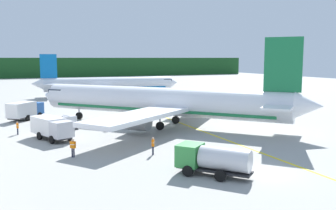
{
  "coord_description": "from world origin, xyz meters",
  "views": [
    {
      "loc": [
        -19.32,
        -24.14,
        9.44
      ],
      "look_at": [
        -1.5,
        16.49,
        3.79
      ],
      "focal_mm": 39.62,
      "sensor_mm": 36.0,
      "label": 1
    }
  ],
  "objects_px": {
    "crew_marshaller": "(110,122)",
    "crew_supervisor": "(17,127)",
    "cargo_container_near": "(69,123)",
    "airliner_foreground": "(162,102)",
    "crew_loader_left": "(73,146)",
    "service_truck_fuel": "(212,159)",
    "service_truck_baggage": "(25,110)",
    "airliner_mid_apron": "(108,84)",
    "crew_loader_right": "(153,144)",
    "service_truck_catering": "(52,127)"
  },
  "relations": [
    {
      "from": "airliner_mid_apron",
      "to": "service_truck_fuel",
      "type": "relative_size",
      "value": 6.18
    },
    {
      "from": "cargo_container_near",
      "to": "crew_supervisor",
      "type": "relative_size",
      "value": 1.3
    },
    {
      "from": "airliner_foreground",
      "to": "crew_loader_right",
      "type": "relative_size",
      "value": 18.86
    },
    {
      "from": "cargo_container_near",
      "to": "crew_loader_right",
      "type": "xyz_separation_m",
      "value": [
        5.46,
        -16.39,
        0.12
      ]
    },
    {
      "from": "service_truck_catering",
      "to": "crew_loader_right",
      "type": "relative_size",
      "value": 3.78
    },
    {
      "from": "airliner_mid_apron",
      "to": "cargo_container_near",
      "type": "relative_size",
      "value": 17.06
    },
    {
      "from": "crew_loader_right",
      "to": "service_truck_catering",
      "type": "bearing_deg",
      "value": 126.4
    },
    {
      "from": "cargo_container_near",
      "to": "airliner_foreground",
      "type": "bearing_deg",
      "value": -11.93
    },
    {
      "from": "service_truck_baggage",
      "to": "crew_loader_left",
      "type": "distance_m",
      "value": 25.29
    },
    {
      "from": "service_truck_fuel",
      "to": "service_truck_baggage",
      "type": "relative_size",
      "value": 0.97
    },
    {
      "from": "crew_marshaller",
      "to": "service_truck_catering",
      "type": "bearing_deg",
      "value": -159.35
    },
    {
      "from": "cargo_container_near",
      "to": "crew_loader_left",
      "type": "distance_m",
      "value": 14.25
    },
    {
      "from": "service_truck_fuel",
      "to": "service_truck_catering",
      "type": "distance_m",
      "value": 21.68
    },
    {
      "from": "airliner_mid_apron",
      "to": "crew_marshaller",
      "type": "distance_m",
      "value": 44.48
    },
    {
      "from": "service_truck_fuel",
      "to": "crew_loader_left",
      "type": "relative_size",
      "value": 3.27
    },
    {
      "from": "airliner_mid_apron",
      "to": "crew_loader_right",
      "type": "xyz_separation_m",
      "value": [
        -10.29,
        -57.16,
        -1.89
      ]
    },
    {
      "from": "service_truck_baggage",
      "to": "crew_loader_left",
      "type": "relative_size",
      "value": 3.37
    },
    {
      "from": "service_truck_baggage",
      "to": "service_truck_fuel",
      "type": "bearing_deg",
      "value": -70.66
    },
    {
      "from": "crew_marshaller",
      "to": "crew_supervisor",
      "type": "relative_size",
      "value": 1.05
    },
    {
      "from": "cargo_container_near",
      "to": "crew_loader_right",
      "type": "relative_size",
      "value": 1.2
    },
    {
      "from": "airliner_foreground",
      "to": "service_truck_baggage",
      "type": "relative_size",
      "value": 5.54
    },
    {
      "from": "airliner_mid_apron",
      "to": "crew_supervisor",
      "type": "bearing_deg",
      "value": -118.14
    },
    {
      "from": "airliner_foreground",
      "to": "crew_supervisor",
      "type": "distance_m",
      "value": 18.86
    },
    {
      "from": "service_truck_fuel",
      "to": "crew_loader_right",
      "type": "distance_m",
      "value": 8.16
    },
    {
      "from": "crew_loader_left",
      "to": "service_truck_fuel",
      "type": "bearing_deg",
      "value": -47.42
    },
    {
      "from": "airliner_mid_apron",
      "to": "cargo_container_near",
      "type": "distance_m",
      "value": 43.75
    },
    {
      "from": "service_truck_catering",
      "to": "crew_supervisor",
      "type": "height_order",
      "value": "service_truck_catering"
    },
    {
      "from": "airliner_mid_apron",
      "to": "service_truck_catering",
      "type": "xyz_separation_m",
      "value": [
        -18.54,
        -45.96,
        -1.48
      ]
    },
    {
      "from": "service_truck_fuel",
      "to": "crew_loader_left",
      "type": "distance_m",
      "value": 13.8
    },
    {
      "from": "airliner_foreground",
      "to": "cargo_container_near",
      "type": "xyz_separation_m",
      "value": [
        -12.23,
        2.58,
        -2.46
      ]
    },
    {
      "from": "cargo_container_near",
      "to": "service_truck_baggage",
      "type": "bearing_deg",
      "value": 114.06
    },
    {
      "from": "crew_loader_left",
      "to": "crew_loader_right",
      "type": "bearing_deg",
      "value": -17.15
    },
    {
      "from": "service_truck_catering",
      "to": "cargo_container_near",
      "type": "relative_size",
      "value": 3.15
    },
    {
      "from": "airliner_foreground",
      "to": "service_truck_baggage",
      "type": "distance_m",
      "value": 21.92
    },
    {
      "from": "crew_loader_left",
      "to": "crew_supervisor",
      "type": "distance_m",
      "value": 14.28
    },
    {
      "from": "crew_marshaller",
      "to": "crew_supervisor",
      "type": "distance_m",
      "value": 11.35
    },
    {
      "from": "crew_supervisor",
      "to": "service_truck_fuel",
      "type": "bearing_deg",
      "value": -59.71
    },
    {
      "from": "service_truck_catering",
      "to": "crew_loader_left",
      "type": "distance_m",
      "value": 9.0
    },
    {
      "from": "service_truck_baggage",
      "to": "airliner_foreground",
      "type": "bearing_deg",
      "value": -38.37
    },
    {
      "from": "crew_loader_right",
      "to": "service_truck_fuel",
      "type": "bearing_deg",
      "value": -75.69
    },
    {
      "from": "airliner_foreground",
      "to": "crew_marshaller",
      "type": "xyz_separation_m",
      "value": [
        -7.38,
        0.27,
        -2.38
      ]
    },
    {
      "from": "airliner_mid_apron",
      "to": "service_truck_fuel",
      "type": "distance_m",
      "value": 65.6
    },
    {
      "from": "crew_loader_left",
      "to": "crew_loader_right",
      "type": "relative_size",
      "value": 1.01
    },
    {
      "from": "service_truck_baggage",
      "to": "cargo_container_near",
      "type": "xyz_separation_m",
      "value": [
        4.9,
        -10.97,
        -0.62
      ]
    },
    {
      "from": "airliner_foreground",
      "to": "service_truck_fuel",
      "type": "relative_size",
      "value": 5.7
    },
    {
      "from": "cargo_container_near",
      "to": "crew_loader_right",
      "type": "bearing_deg",
      "value": -71.58
    },
    {
      "from": "service_truck_fuel",
      "to": "cargo_container_near",
      "type": "distance_m",
      "value": 25.41
    },
    {
      "from": "airliner_mid_apron",
      "to": "crew_loader_right",
      "type": "height_order",
      "value": "airliner_mid_apron"
    },
    {
      "from": "service_truck_fuel",
      "to": "crew_loader_right",
      "type": "height_order",
      "value": "service_truck_fuel"
    },
    {
      "from": "service_truck_fuel",
      "to": "service_truck_catering",
      "type": "relative_size",
      "value": 0.88
    }
  ]
}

